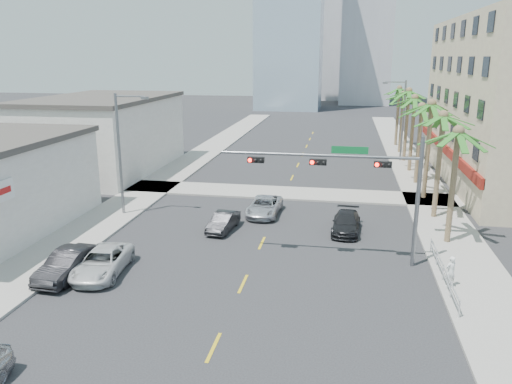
# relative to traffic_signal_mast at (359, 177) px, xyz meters

# --- Properties ---
(ground) EXTENTS (260.00, 260.00, 0.00)m
(ground) POSITION_rel_traffic_signal_mast_xyz_m (-5.78, -7.95, -5.06)
(ground) COLOR #262628
(ground) RESTS_ON ground
(sidewalk_right) EXTENTS (4.00, 120.00, 0.15)m
(sidewalk_right) POSITION_rel_traffic_signal_mast_xyz_m (6.22, 12.05, -4.99)
(sidewalk_right) COLOR gray
(sidewalk_right) RESTS_ON ground
(sidewalk_left) EXTENTS (4.00, 120.00, 0.15)m
(sidewalk_left) POSITION_rel_traffic_signal_mast_xyz_m (-17.78, 12.05, -4.99)
(sidewalk_left) COLOR gray
(sidewalk_left) RESTS_ON ground
(sidewalk_cross) EXTENTS (80.00, 4.00, 0.15)m
(sidewalk_cross) POSITION_rel_traffic_signal_mast_xyz_m (-5.78, 14.05, -4.99)
(sidewalk_cross) COLOR gray
(sidewalk_cross) RESTS_ON ground
(building_left_far) EXTENTS (11.00, 18.00, 7.20)m
(building_left_far) POSITION_rel_traffic_signal_mast_xyz_m (-25.28, 20.05, -1.46)
(building_left_far) COLOR beige
(building_left_far) RESTS_ON ground
(tower_far_center) EXTENTS (16.00, 16.00, 42.00)m
(tower_far_center) POSITION_rel_traffic_signal_mast_xyz_m (-8.78, 117.05, 15.94)
(tower_far_center) COLOR #ADADB2
(tower_far_center) RESTS_ON ground
(traffic_signal_mast) EXTENTS (11.12, 0.54, 7.20)m
(traffic_signal_mast) POSITION_rel_traffic_signal_mast_xyz_m (0.00, 0.00, 0.00)
(traffic_signal_mast) COLOR slate
(traffic_signal_mast) RESTS_ON ground
(palm_tree_0) EXTENTS (4.80, 4.80, 7.80)m
(palm_tree_0) POSITION_rel_traffic_signal_mast_xyz_m (5.82, 4.05, 2.02)
(palm_tree_0) COLOR brown
(palm_tree_0) RESTS_ON ground
(palm_tree_1) EXTENTS (4.80, 4.80, 8.16)m
(palm_tree_1) POSITION_rel_traffic_signal_mast_xyz_m (5.82, 9.25, 2.37)
(palm_tree_1) COLOR brown
(palm_tree_1) RESTS_ON ground
(palm_tree_2) EXTENTS (4.80, 4.80, 8.52)m
(palm_tree_2) POSITION_rel_traffic_signal_mast_xyz_m (5.82, 14.45, 2.72)
(palm_tree_2) COLOR brown
(palm_tree_2) RESTS_ON ground
(palm_tree_3) EXTENTS (4.80, 4.80, 7.80)m
(palm_tree_3) POSITION_rel_traffic_signal_mast_xyz_m (5.82, 19.65, 2.02)
(palm_tree_3) COLOR brown
(palm_tree_3) RESTS_ON ground
(palm_tree_4) EXTENTS (4.80, 4.80, 8.16)m
(palm_tree_4) POSITION_rel_traffic_signal_mast_xyz_m (5.82, 24.85, 2.37)
(palm_tree_4) COLOR brown
(palm_tree_4) RESTS_ON ground
(palm_tree_5) EXTENTS (4.80, 4.80, 8.52)m
(palm_tree_5) POSITION_rel_traffic_signal_mast_xyz_m (5.82, 30.05, 2.72)
(palm_tree_5) COLOR brown
(palm_tree_5) RESTS_ON ground
(palm_tree_6) EXTENTS (4.80, 4.80, 7.80)m
(palm_tree_6) POSITION_rel_traffic_signal_mast_xyz_m (5.82, 35.25, 2.02)
(palm_tree_6) COLOR brown
(palm_tree_6) RESTS_ON ground
(palm_tree_7) EXTENTS (4.80, 4.80, 8.16)m
(palm_tree_7) POSITION_rel_traffic_signal_mast_xyz_m (5.82, 40.45, 2.37)
(palm_tree_7) COLOR brown
(palm_tree_7) RESTS_ON ground
(streetlight_left) EXTENTS (2.55, 0.25, 9.00)m
(streetlight_left) POSITION_rel_traffic_signal_mast_xyz_m (-16.78, 6.05, -0.00)
(streetlight_left) COLOR slate
(streetlight_left) RESTS_ON ground
(streetlight_right) EXTENTS (2.55, 0.25, 9.00)m
(streetlight_right) POSITION_rel_traffic_signal_mast_xyz_m (5.21, 30.05, -0.00)
(streetlight_right) COLOR slate
(streetlight_right) RESTS_ON ground
(guardrail) EXTENTS (0.08, 8.08, 1.00)m
(guardrail) POSITION_rel_traffic_signal_mast_xyz_m (4.52, -1.95, -4.39)
(guardrail) COLOR silver
(guardrail) RESTS_ON ground
(car_parked_mid) EXTENTS (1.86, 4.65, 1.50)m
(car_parked_mid) POSITION_rel_traffic_signal_mast_xyz_m (-15.18, -4.76, -4.31)
(car_parked_mid) COLOR black
(car_parked_mid) RESTS_ON ground
(car_parked_far) EXTENTS (2.76, 5.15, 1.38)m
(car_parked_far) POSITION_rel_traffic_signal_mast_xyz_m (-13.58, -4.07, -4.37)
(car_parked_far) COLOR silver
(car_parked_far) RESTS_ON ground
(car_lane_left) EXTENTS (1.71, 3.86, 1.23)m
(car_lane_left) POSITION_rel_traffic_signal_mast_xyz_m (-8.79, 4.01, -4.45)
(car_lane_left) COLOR black
(car_lane_left) RESTS_ON ground
(car_lane_center) EXTENTS (2.37, 4.84, 1.32)m
(car_lane_center) POSITION_rel_traffic_signal_mast_xyz_m (-6.58, 7.92, -4.40)
(car_lane_center) COLOR silver
(car_lane_center) RESTS_ON ground
(car_lane_right) EXTENTS (2.04, 4.51, 1.28)m
(car_lane_right) POSITION_rel_traffic_signal_mast_xyz_m (-0.52, 5.16, -4.42)
(car_lane_right) COLOR black
(car_lane_right) RESTS_ON ground
(pedestrian) EXTENTS (0.71, 0.64, 1.64)m
(pedestrian) POSITION_rel_traffic_signal_mast_xyz_m (4.71, -2.68, -4.09)
(pedestrian) COLOR white
(pedestrian) RESTS_ON sidewalk_right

